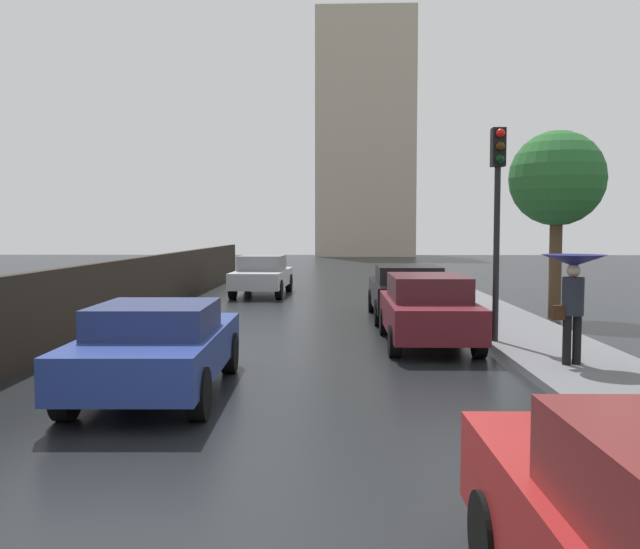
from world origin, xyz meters
TOP-DOWN VIEW (x-y plane):
  - ground at (0.00, 0.00)m, footprint 120.00×120.00m
  - car_blue_mid_road at (-1.55, 4.72)m, footprint 1.94×4.29m
  - car_black_far_ahead at (2.87, 13.13)m, footprint 1.90×4.31m
  - car_silver_behind_camera at (-1.68, 19.66)m, footprint 1.97×4.58m
  - car_maroon_far_lane at (2.85, 8.97)m, footprint 1.78×4.10m
  - pedestrian_with_umbrella_far at (4.85, 6.31)m, footprint 1.04×1.04m
  - traffic_light at (4.15, 8.65)m, footprint 0.26×0.39m
  - street_tree_near at (6.83, 13.39)m, footprint 2.51×2.51m
  - distant_tower at (3.66, 59.78)m, footprint 9.04×9.20m

SIDE VIEW (x-z plane):
  - ground at x=0.00m, z-range 0.00..0.00m
  - car_blue_mid_road at x=-1.55m, z-range 0.04..1.35m
  - car_silver_behind_camera at x=-1.68m, z-range 0.02..1.45m
  - car_black_far_ahead at x=2.87m, z-range 0.04..1.45m
  - car_maroon_far_lane at x=2.85m, z-range 0.03..1.46m
  - pedestrian_with_umbrella_far at x=4.85m, z-range 0.67..2.47m
  - traffic_light at x=4.15m, z-range 0.96..5.15m
  - street_tree_near at x=6.83m, z-range 1.19..6.16m
  - distant_tower at x=3.66m, z-range 0.00..21.91m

